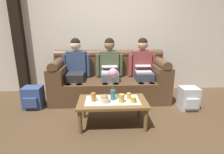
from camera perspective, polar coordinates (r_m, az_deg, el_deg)
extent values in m
plane|color=#4C3823|center=(2.66, 0.25, -16.16)|extent=(14.00, 14.00, 0.00)
cube|color=beige|center=(3.96, -1.13, 16.39)|extent=(6.00, 0.12, 2.90)
cube|color=black|center=(4.22, -28.60, 14.51)|extent=(0.20, 0.20, 2.90)
cube|color=#513823|center=(3.57, -0.72, -3.85)|extent=(2.28, 0.88, 0.42)
cube|color=#513823|center=(3.77, -0.93, 3.72)|extent=(2.28, 0.22, 0.40)
cylinder|color=#513823|center=(3.73, -0.95, 7.54)|extent=(2.28, 0.18, 0.18)
cube|color=#513823|center=(3.57, -16.99, 1.34)|extent=(0.28, 0.88, 0.28)
cylinder|color=#513823|center=(3.53, -17.23, 4.24)|extent=(0.18, 0.88, 0.18)
cube|color=#513823|center=(3.64, 15.20, 1.75)|extent=(0.28, 0.88, 0.28)
cylinder|color=#513823|center=(3.60, 15.41, 4.60)|extent=(0.18, 0.88, 0.18)
cube|color=#232326|center=(3.46, -11.87, 0.15)|extent=(0.34, 0.40, 0.15)
cylinder|color=#232326|center=(3.33, -13.96, -5.82)|extent=(0.12, 0.12, 0.42)
cylinder|color=#232326|center=(3.29, -10.53, -5.83)|extent=(0.12, 0.12, 0.42)
cube|color=navy|center=(3.65, -11.48, 4.12)|extent=(0.38, 0.22, 0.54)
cylinder|color=navy|center=(3.66, -15.20, 3.58)|extent=(0.09, 0.09, 0.44)
cylinder|color=navy|center=(3.59, -7.83, 3.76)|extent=(0.09, 0.09, 0.44)
sphere|color=beige|center=(3.57, -11.88, 10.26)|extent=(0.21, 0.21, 0.21)
sphere|color=black|center=(3.57, -11.91, 10.90)|extent=(0.19, 0.19, 0.19)
cube|color=#595B66|center=(3.42, -0.70, 0.30)|extent=(0.34, 0.40, 0.15)
cylinder|color=#595B66|center=(3.26, -2.26, -5.77)|extent=(0.12, 0.12, 0.42)
cylinder|color=#595B66|center=(3.27, 1.26, -5.71)|extent=(0.12, 0.12, 0.42)
cube|color=#475138|center=(3.61, -0.85, 4.31)|extent=(0.38, 0.22, 0.54)
cylinder|color=#475138|center=(3.57, -4.60, 3.81)|extent=(0.09, 0.09, 0.44)
cylinder|color=#475138|center=(3.59, 2.93, 3.90)|extent=(0.09, 0.09, 0.44)
sphere|color=#936B4C|center=(3.53, -0.87, 10.53)|extent=(0.21, 0.21, 0.21)
sphere|color=black|center=(3.53, -0.87, 11.18)|extent=(0.19, 0.19, 0.19)
cube|color=silver|center=(3.42, -0.71, 1.73)|extent=(0.31, 0.22, 0.02)
cube|color=silver|center=(3.54, -0.81, 3.99)|extent=(0.31, 0.20, 0.08)
cube|color=black|center=(3.53, -0.80, 3.91)|extent=(0.27, 0.18, 0.06)
cube|color=#383D4C|center=(3.51, 10.32, 0.45)|extent=(0.34, 0.40, 0.15)
cylinder|color=#383D4C|center=(3.34, 9.40, -5.48)|extent=(0.12, 0.12, 0.42)
cylinder|color=#383D4C|center=(3.39, 12.72, -5.36)|extent=(0.12, 0.12, 0.42)
cube|color=brown|center=(3.70, 9.64, 4.35)|extent=(0.38, 0.22, 0.54)
cylinder|color=brown|center=(3.62, 6.11, 3.92)|extent=(0.09, 0.09, 0.44)
cylinder|color=brown|center=(3.72, 13.30, 3.91)|extent=(0.09, 0.09, 0.44)
sphere|color=tan|center=(3.62, 10.00, 10.43)|extent=(0.21, 0.21, 0.21)
sphere|color=black|center=(3.62, 10.03, 11.06)|extent=(0.19, 0.19, 0.19)
cube|color=silver|center=(3.51, 10.31, 1.84)|extent=(0.31, 0.22, 0.02)
cube|color=silver|center=(3.61, 9.92, 4.05)|extent=(0.31, 0.21, 0.07)
cube|color=black|center=(3.61, 9.95, 3.98)|extent=(0.27, 0.18, 0.05)
cube|color=brown|center=(2.58, 0.15, -8.14)|extent=(1.01, 0.54, 0.04)
cube|color=beige|center=(2.57, 0.15, -7.65)|extent=(0.78, 0.38, 0.01)
cylinder|color=brown|center=(2.49, -10.41, -14.33)|extent=(0.06, 0.06, 0.35)
cylinder|color=brown|center=(2.53, 11.03, -13.77)|extent=(0.06, 0.06, 0.35)
cylinder|color=brown|center=(2.87, -9.31, -9.94)|extent=(0.06, 0.06, 0.35)
cylinder|color=brown|center=(2.91, 8.98, -9.55)|extent=(0.06, 0.06, 0.35)
cylinder|color=#336672|center=(2.55, 0.33, -5.84)|extent=(0.07, 0.07, 0.15)
cylinder|color=#3D7538|center=(2.49, 0.34, -2.01)|extent=(0.01, 0.01, 0.21)
sphere|color=pink|center=(2.45, 0.34, 1.34)|extent=(0.13, 0.13, 0.13)
cylinder|color=silver|center=(2.48, -2.49, -7.57)|extent=(0.15, 0.15, 0.06)
sphere|color=olive|center=(2.47, -2.50, -7.09)|extent=(0.12, 0.12, 0.12)
cylinder|color=gold|center=(2.49, 7.05, -7.45)|extent=(0.08, 0.08, 0.08)
cylinder|color=gold|center=(2.60, 5.50, -6.21)|extent=(0.06, 0.06, 0.09)
cylinder|color=#B26633|center=(2.52, -6.04, -6.55)|extent=(0.06, 0.06, 0.13)
cylinder|color=gold|center=(2.48, 3.15, -6.95)|extent=(0.08, 0.08, 0.12)
cylinder|color=gold|center=(2.61, -6.26, -6.23)|extent=(0.07, 0.07, 0.08)
cube|color=#33477A|center=(3.48, -24.36, -6.06)|extent=(0.33, 0.28, 0.39)
cube|color=#33477A|center=(3.36, -25.23, -7.67)|extent=(0.23, 0.05, 0.18)
cube|color=#B7B7BC|center=(3.42, 23.72, -6.34)|extent=(0.31, 0.27, 0.40)
cube|color=#B7B7BC|center=(3.30, 24.82, -7.97)|extent=(0.22, 0.05, 0.18)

